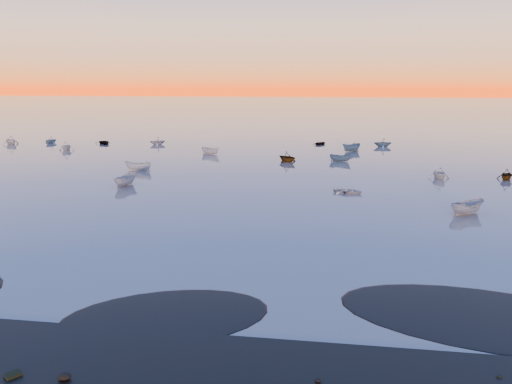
# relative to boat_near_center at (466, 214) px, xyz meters

# --- Properties ---
(ground) EXTENTS (600.00, 600.00, 0.00)m
(ground) POSITION_rel_boat_near_center_xyz_m (-24.25, 74.86, 0.00)
(ground) COLOR #665B55
(ground) RESTS_ON ground
(mud_lobes) EXTENTS (140.00, 6.00, 0.07)m
(mud_lobes) POSITION_rel_boat_near_center_xyz_m (-24.25, -26.14, 0.01)
(mud_lobes) COLOR black
(mud_lobes) RESTS_ON ground
(moored_fleet) EXTENTS (124.00, 58.00, 1.20)m
(moored_fleet) POSITION_rel_boat_near_center_xyz_m (-24.25, 27.86, 0.00)
(moored_fleet) COLOR silver
(moored_fleet) RESTS_ON ground
(boat_near_center) EXTENTS (3.81, 4.51, 1.46)m
(boat_near_center) POSITION_rel_boat_near_center_xyz_m (0.00, 0.00, 0.00)
(boat_near_center) COLOR gray
(boat_near_center) RESTS_ON ground
(boat_near_right) EXTENTS (4.00, 2.30, 1.32)m
(boat_near_right) POSITION_rel_boat_near_center_xyz_m (1.26, 19.52, 0.00)
(boat_near_right) COLOR silver
(boat_near_right) RESTS_ON ground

